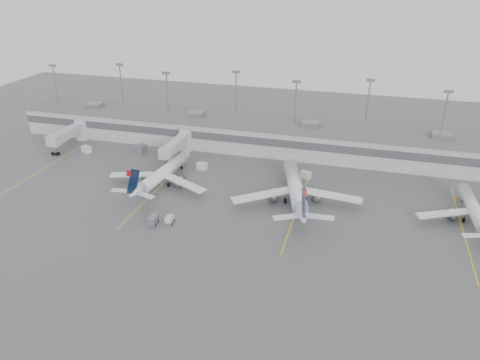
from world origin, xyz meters
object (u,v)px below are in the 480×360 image
(jet_far_right, at_px, (475,211))
(baggage_tug, at_px, (169,221))
(jet_mid_right, at_px, (296,188))
(jet_mid_left, at_px, (162,174))

(jet_far_right, relative_size, baggage_tug, 10.35)
(jet_mid_right, bearing_deg, baggage_tug, -160.29)
(baggage_tug, bearing_deg, jet_mid_right, 29.48)
(jet_mid_left, relative_size, jet_mid_right, 0.90)
(jet_mid_left, bearing_deg, jet_mid_right, 5.65)
(jet_mid_right, bearing_deg, jet_mid_left, 164.35)
(jet_mid_left, bearing_deg, jet_far_right, 6.56)
(jet_mid_left, distance_m, jet_far_right, 72.23)
(jet_mid_left, height_order, jet_far_right, jet_mid_left)
(baggage_tug, bearing_deg, jet_far_right, 10.45)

